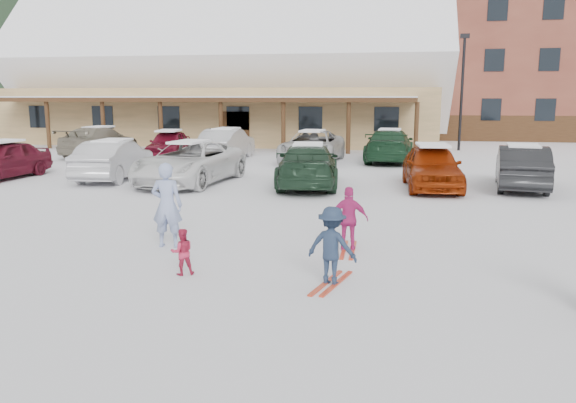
% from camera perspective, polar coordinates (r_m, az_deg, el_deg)
% --- Properties ---
extents(ground, '(160.00, 160.00, 0.00)m').
position_cam_1_polar(ground, '(10.66, -2.57, -6.22)').
color(ground, white).
rests_on(ground, ground).
extents(day_lodge, '(29.12, 12.50, 10.38)m').
position_cam_1_polar(day_lodge, '(39.55, -6.34, 11.81)').
color(day_lodge, tan).
rests_on(day_lodge, ground).
extents(alpine_hotel, '(31.48, 14.01, 21.48)m').
position_cam_1_polar(alpine_hotel, '(49.71, 25.32, 16.05)').
color(alpine_hotel, brown).
rests_on(alpine_hotel, ground).
extents(lamp_post, '(0.50, 0.25, 6.55)m').
position_cam_1_polar(lamp_post, '(34.07, 17.27, 11.16)').
color(lamp_post, black).
rests_on(lamp_post, ground).
extents(conifer_0, '(4.40, 4.40, 10.20)m').
position_cam_1_polar(conifer_0, '(49.02, -25.55, 12.66)').
color(conifer_0, black).
rests_on(conifer_0, ground).
extents(conifer_2, '(5.28, 5.28, 12.24)m').
position_cam_1_polar(conifer_2, '(61.28, -22.06, 13.37)').
color(conifer_2, black).
rests_on(conifer_2, ground).
extents(conifer_3, '(3.96, 3.96, 9.18)m').
position_cam_1_polar(conifer_3, '(54.10, 14.67, 12.44)').
color(conifer_3, black).
rests_on(conifer_3, ground).
extents(adult_skier, '(0.67, 0.47, 1.77)m').
position_cam_1_polar(adult_skier, '(11.81, -12.19, -0.36)').
color(adult_skier, '#8D9DCA').
rests_on(adult_skier, ground).
extents(toddler_red, '(0.50, 0.46, 0.83)m').
position_cam_1_polar(toddler_red, '(10.01, -10.70, -5.05)').
color(toddler_red, '#BC2446').
rests_on(toddler_red, ground).
extents(child_navy, '(0.95, 0.69, 1.32)m').
position_cam_1_polar(child_navy, '(9.32, 4.47, -4.51)').
color(child_navy, '#1E2C44').
rests_on(child_navy, ground).
extents(skis_child_navy, '(0.55, 1.40, 0.03)m').
position_cam_1_polar(skis_child_navy, '(9.50, 4.42, -8.26)').
color(skis_child_navy, red).
rests_on(skis_child_navy, ground).
extents(child_magenta, '(0.77, 0.33, 1.32)m').
position_cam_1_polar(child_magenta, '(11.36, 6.22, -1.78)').
color(child_magenta, '#BF2672').
rests_on(child_magenta, ground).
extents(skis_child_magenta, '(0.21, 1.40, 0.03)m').
position_cam_1_polar(skis_child_magenta, '(11.52, 6.16, -4.90)').
color(skis_child_magenta, red).
rests_on(skis_child_magenta, ground).
extents(parked_car_0, '(1.96, 4.32, 1.44)m').
position_cam_1_polar(parked_car_0, '(23.88, -27.10, 3.77)').
color(parked_car_0, maroon).
rests_on(parked_car_0, ground).
extents(parked_car_1, '(1.93, 4.60, 1.48)m').
position_cam_1_polar(parked_car_1, '(22.13, -17.27, 4.06)').
color(parked_car_1, '#BCBCC0').
rests_on(parked_car_1, ground).
extents(parked_car_2, '(3.09, 5.68, 1.51)m').
position_cam_1_polar(parked_car_2, '(20.44, -9.94, 3.92)').
color(parked_car_2, white).
rests_on(parked_car_2, ground).
extents(parked_car_3, '(2.60, 5.27, 1.47)m').
position_cam_1_polar(parked_car_3, '(19.45, 2.04, 3.68)').
color(parked_car_3, '#1D3725').
rests_on(parked_car_3, ground).
extents(parked_car_4, '(2.01, 4.47, 1.49)m').
position_cam_1_polar(parked_car_4, '(19.61, 14.40, 3.44)').
color(parked_car_4, '#942A08').
rests_on(parked_car_4, ground).
extents(parked_car_5, '(2.18, 4.63, 1.47)m').
position_cam_1_polar(parked_car_5, '(20.56, 22.66, 3.24)').
color(parked_car_5, black).
rests_on(parked_car_5, ground).
extents(parked_car_7, '(2.42, 5.39, 1.53)m').
position_cam_1_polar(parked_car_7, '(31.17, -18.60, 5.81)').
color(parked_car_7, gray).
rests_on(parked_car_7, ground).
extents(parked_car_8, '(2.19, 4.34, 1.42)m').
position_cam_1_polar(parked_car_8, '(28.93, -11.98, 5.68)').
color(parked_car_8, maroon).
rests_on(parked_car_8, ground).
extents(parked_car_9, '(1.80, 4.71, 1.53)m').
position_cam_1_polar(parked_car_9, '(28.10, -6.25, 5.83)').
color(parked_car_9, '#B1B2B6').
rests_on(parked_car_9, ground).
extents(parked_car_10, '(2.78, 5.55, 1.51)m').
position_cam_1_polar(parked_car_10, '(26.63, 2.47, 5.59)').
color(parked_car_10, silver).
rests_on(parked_car_10, ground).
extents(parked_car_11, '(2.44, 5.43, 1.54)m').
position_cam_1_polar(parked_car_11, '(27.36, 10.26, 5.61)').
color(parked_car_11, '#1A3F26').
rests_on(parked_car_11, ground).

